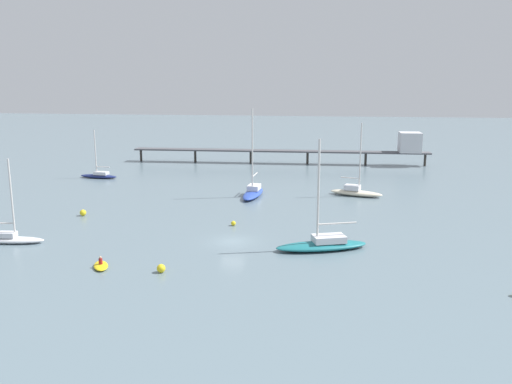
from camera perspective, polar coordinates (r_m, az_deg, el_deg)
The scene contains 11 objects.
ground_plane at distance 60.03m, azimuth -2.49°, elevation -5.25°, with size 400.00×400.00×0.00m, color slate.
pier at distance 113.51m, azimuth 10.11°, elevation 4.77°, with size 61.86×4.86×6.86m.
sailboat_white at distance 65.10m, azimuth -24.37°, elevation -4.40°, with size 7.17×2.34×9.32m.
sailboat_blue at distance 82.42m, azimuth -0.30°, elevation 0.08°, with size 3.07×9.24×13.34m.
sailboat_cream at distance 84.14m, azimuth 10.47°, elevation 0.08°, with size 8.33×4.52×11.16m.
sailboat_teal at distance 57.59m, azimuth 7.06°, elevation -5.39°, with size 10.27×5.91×11.69m.
sailboat_navy at distance 101.42m, azimuth -16.23°, elevation 1.74°, with size 7.32×2.83×8.62m.
dinghy_yellow at distance 54.09m, azimuth -16.05°, elevation -7.46°, with size 2.45×3.20×1.14m.
mooring_buoy_mid at distance 51.45m, azimuth -9.98°, elevation -7.94°, with size 0.81×0.81×0.81m, color yellow.
mooring_buoy_inner at distance 74.40m, azimuth -17.78°, elevation -2.09°, with size 0.83×0.83×0.83m, color yellow.
mooring_buoy_outer at distance 66.26m, azimuth -2.40°, elevation -3.32°, with size 0.59×0.59×0.59m, color yellow.
Camera 1 is at (10.21, -56.42, 17.78)m, focal length 37.93 mm.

